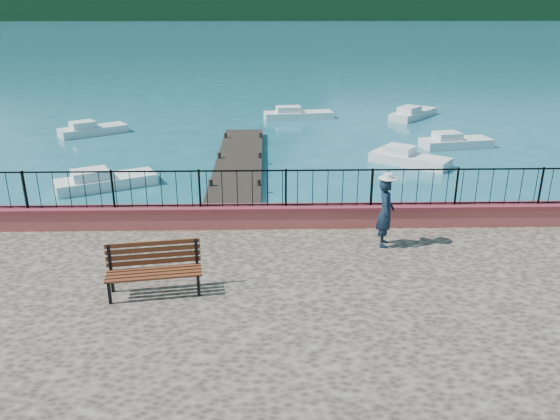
{
  "coord_description": "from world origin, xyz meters",
  "views": [
    {
      "loc": [
        -0.78,
        -9.54,
        6.61
      ],
      "look_at": [
        -0.49,
        2.0,
        2.3
      ],
      "focal_mm": 35.0,
      "sensor_mm": 36.0,
      "label": 1
    }
  ],
  "objects_px": {
    "boat_1": "(410,156)",
    "boat_5": "(414,111)",
    "boat_0": "(106,177)",
    "park_bench": "(155,279)",
    "boat_3": "(93,127)",
    "person": "(385,213)",
    "boat_2": "(456,139)",
    "boat_4": "(299,112)"
  },
  "relations": [
    {
      "from": "boat_1",
      "to": "boat_2",
      "type": "relative_size",
      "value": 1.0
    },
    {
      "from": "park_bench",
      "to": "boat_2",
      "type": "xyz_separation_m",
      "value": [
        11.73,
        16.74,
        -1.11
      ]
    },
    {
      "from": "boat_4",
      "to": "person",
      "type": "bearing_deg",
      "value": -95.38
    },
    {
      "from": "boat_2",
      "to": "boat_3",
      "type": "relative_size",
      "value": 0.98
    },
    {
      "from": "boat_1",
      "to": "boat_5",
      "type": "height_order",
      "value": "same"
    },
    {
      "from": "person",
      "to": "boat_2",
      "type": "relative_size",
      "value": 0.48
    },
    {
      "from": "boat_2",
      "to": "boat_5",
      "type": "bearing_deg",
      "value": 80.28
    },
    {
      "from": "park_bench",
      "to": "boat_4",
      "type": "distance_m",
      "value": 24.74
    },
    {
      "from": "person",
      "to": "boat_2",
      "type": "xyz_separation_m",
      "value": [
        6.68,
        14.5,
        -1.64
      ]
    },
    {
      "from": "park_bench",
      "to": "boat_4",
      "type": "xyz_separation_m",
      "value": [
        4.27,
        24.35,
        -1.11
      ]
    },
    {
      "from": "boat_5",
      "to": "park_bench",
      "type": "bearing_deg",
      "value": -164.47
    },
    {
      "from": "boat_0",
      "to": "person",
      "type": "bearing_deg",
      "value": -69.06
    },
    {
      "from": "boat_3",
      "to": "person",
      "type": "bearing_deg",
      "value": -89.54
    },
    {
      "from": "park_bench",
      "to": "boat_2",
      "type": "height_order",
      "value": "park_bench"
    },
    {
      "from": "boat_0",
      "to": "park_bench",
      "type": "bearing_deg",
      "value": -95.61
    },
    {
      "from": "boat_1",
      "to": "boat_4",
      "type": "distance_m",
      "value": 11.59
    },
    {
      "from": "boat_4",
      "to": "boat_5",
      "type": "relative_size",
      "value": 1.02
    },
    {
      "from": "boat_1",
      "to": "boat_5",
      "type": "bearing_deg",
      "value": 111.88
    },
    {
      "from": "boat_2",
      "to": "boat_4",
      "type": "bearing_deg",
      "value": 123.63
    },
    {
      "from": "boat_1",
      "to": "boat_0",
      "type": "bearing_deg",
      "value": -129.78
    },
    {
      "from": "boat_0",
      "to": "boat_3",
      "type": "height_order",
      "value": "same"
    },
    {
      "from": "person",
      "to": "boat_3",
      "type": "xyz_separation_m",
      "value": [
        -12.35,
        17.9,
        -1.64
      ]
    },
    {
      "from": "park_bench",
      "to": "boat_0",
      "type": "height_order",
      "value": "park_bench"
    },
    {
      "from": "person",
      "to": "boat_2",
      "type": "distance_m",
      "value": 16.05
    },
    {
      "from": "boat_1",
      "to": "boat_4",
      "type": "xyz_separation_m",
      "value": [
        -4.36,
        10.74,
        0.0
      ]
    },
    {
      "from": "park_bench",
      "to": "boat_0",
      "type": "xyz_separation_m",
      "value": [
        -4.0,
        10.63,
        -1.11
      ]
    },
    {
      "from": "boat_2",
      "to": "boat_4",
      "type": "height_order",
      "value": "same"
    },
    {
      "from": "boat_1",
      "to": "boat_3",
      "type": "distance_m",
      "value": 17.22
    },
    {
      "from": "boat_3",
      "to": "boat_5",
      "type": "height_order",
      "value": "same"
    },
    {
      "from": "boat_4",
      "to": "boat_5",
      "type": "bearing_deg",
      "value": -5.81
    },
    {
      "from": "boat_2",
      "to": "boat_3",
      "type": "distance_m",
      "value": 19.33
    },
    {
      "from": "person",
      "to": "boat_0",
      "type": "height_order",
      "value": "person"
    },
    {
      "from": "park_bench",
      "to": "person",
      "type": "xyz_separation_m",
      "value": [
        5.06,
        2.24,
        0.53
      ]
    },
    {
      "from": "boat_0",
      "to": "boat_5",
      "type": "distance_m",
      "value": 20.9
    },
    {
      "from": "boat_2",
      "to": "boat_3",
      "type": "bearing_deg",
      "value": 159.06
    },
    {
      "from": "boat_0",
      "to": "boat_2",
      "type": "distance_m",
      "value": 16.88
    },
    {
      "from": "park_bench",
      "to": "boat_5",
      "type": "relative_size",
      "value": 0.46
    },
    {
      "from": "park_bench",
      "to": "boat_1",
      "type": "distance_m",
      "value": 16.15
    },
    {
      "from": "boat_1",
      "to": "boat_4",
      "type": "relative_size",
      "value": 0.81
    },
    {
      "from": "boat_3",
      "to": "boat_0",
      "type": "bearing_deg",
      "value": -105.05
    },
    {
      "from": "park_bench",
      "to": "boat_0",
      "type": "relative_size",
      "value": 0.52
    },
    {
      "from": "boat_2",
      "to": "boat_5",
      "type": "height_order",
      "value": "same"
    }
  ]
}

